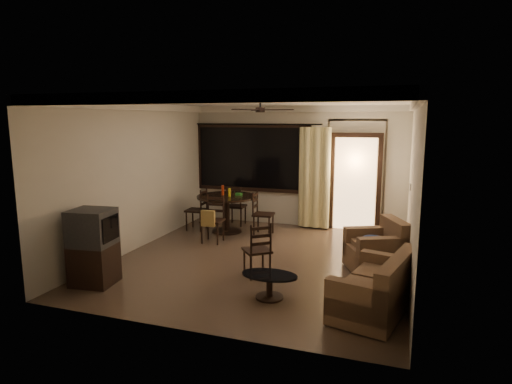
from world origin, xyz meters
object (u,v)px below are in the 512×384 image
(dining_table, at_px, (227,203))
(sofa, at_px, (378,290))
(dining_chair_south, at_px, (212,228))
(tv_cabinet, at_px, (93,247))
(dining_chair_west, at_px, (197,217))
(dining_chair_east, at_px, (263,222))
(armchair, at_px, (379,250))
(coffee_table, at_px, (269,282))
(dining_chair_north, at_px, (236,213))
(side_chair, at_px, (257,260))

(dining_table, distance_m, sofa, 4.65)
(dining_chair_south, height_order, tv_cabinet, tv_cabinet)
(dining_chair_south, bearing_deg, dining_chair_west, 130.32)
(dining_chair_west, relative_size, dining_chair_east, 1.00)
(dining_chair_south, bearing_deg, tv_cabinet, -108.94)
(dining_chair_east, xyz_separation_m, sofa, (2.58, -3.17, 0.03))
(dining_chair_west, xyz_separation_m, tv_cabinet, (-0.01, -3.45, 0.30))
(armchair, bearing_deg, coffee_table, -155.38)
(sofa, bearing_deg, tv_cabinet, -161.29)
(dining_chair_west, relative_size, dining_chair_north, 1.00)
(sofa, bearing_deg, side_chair, 172.43)
(dining_table, distance_m, dining_chair_north, 0.76)
(sofa, bearing_deg, dining_chair_north, 146.10)
(dining_chair_west, xyz_separation_m, armchair, (4.07, -1.48, 0.07))
(dining_chair_south, bearing_deg, armchair, -13.91)
(coffee_table, bearing_deg, dining_chair_south, 129.96)
(tv_cabinet, distance_m, armchair, 4.53)
(armchair, bearing_deg, dining_chair_west, 135.07)
(dining_chair_south, xyz_separation_m, sofa, (3.38, -2.28, 0.00))
(tv_cabinet, xyz_separation_m, armchair, (4.08, 1.97, -0.23))
(coffee_table, bearing_deg, dining_chair_west, 130.76)
(dining_chair_north, bearing_deg, tv_cabinet, 77.88)
(tv_cabinet, bearing_deg, dining_chair_north, 73.30)
(armchair, bearing_deg, tv_cabinet, -179.14)
(sofa, bearing_deg, dining_table, 151.30)
(dining_chair_west, relative_size, armchair, 0.84)
(dining_chair_west, relative_size, dining_chair_south, 1.00)
(dining_chair_south, distance_m, side_chair, 2.13)
(dining_table, distance_m, armchair, 3.68)
(dining_table, relative_size, dining_chair_west, 1.38)
(dining_table, relative_size, armchair, 1.17)
(sofa, xyz_separation_m, armchair, (-0.07, 1.62, 0.04))
(dining_chair_north, distance_m, sofa, 5.14)
(armchair, height_order, side_chair, side_chair)
(sofa, bearing_deg, dining_chair_east, 142.99)
(dining_table, height_order, sofa, dining_table)
(tv_cabinet, xyz_separation_m, side_chair, (2.25, 1.10, -0.32))
(dining_chair_south, xyz_separation_m, coffee_table, (1.92, -2.29, -0.07))
(sofa, relative_size, armchair, 1.41)
(dining_chair_north, height_order, armchair, dining_chair_north)
(dining_table, bearing_deg, coffee_table, -58.14)
(dining_chair_east, xyz_separation_m, coffee_table, (1.12, -3.18, -0.05))
(dining_chair_north, height_order, tv_cabinet, tv_cabinet)
(dining_chair_east, relative_size, tv_cabinet, 0.82)
(dining_table, relative_size, dining_chair_north, 1.38)
(dining_chair_east, bearing_deg, tv_cabinet, 153.42)
(dining_table, relative_size, dining_chair_east, 1.38)
(dining_chair_north, height_order, coffee_table, dining_chair_north)
(tv_cabinet, distance_m, sofa, 4.18)
(dining_chair_west, xyz_separation_m, coffee_table, (2.68, -3.11, -0.05))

